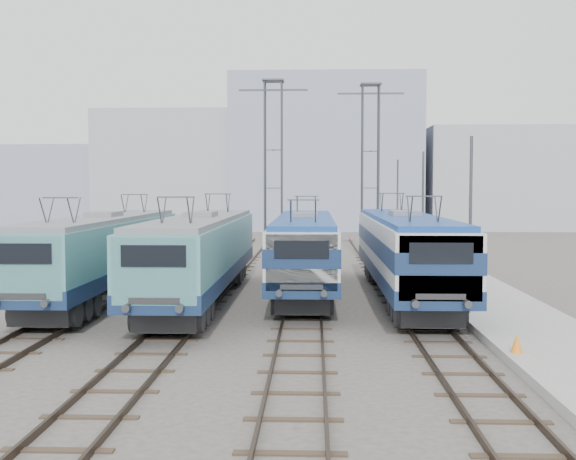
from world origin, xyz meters
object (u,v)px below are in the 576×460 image
at_px(locomotive_center_right, 305,245).
at_px(catenary_tower_east, 370,164).
at_px(catenary_tower_west, 273,163).
at_px(mast_front, 470,229).
at_px(locomotive_far_left, 103,249).
at_px(safety_cone, 517,343).
at_px(locomotive_center_left, 200,251).
at_px(mast_mid, 423,216).
at_px(mast_rear, 397,209).
at_px(locomotive_far_right, 405,248).

relative_size(locomotive_center_right, catenary_tower_east, 1.50).
distance_m(catenary_tower_west, mast_front, 22.00).
xyz_separation_m(locomotive_far_left, catenary_tower_west, (6.75, 15.66, 4.35)).
relative_size(catenary_tower_west, safety_cone, 21.44).
bearing_deg(safety_cone, locomotive_center_left, 136.70).
relative_size(locomotive_far_left, safety_cone, 32.94).
bearing_deg(safety_cone, mast_mid, 89.88).
distance_m(catenary_tower_west, safety_cone, 28.62).
bearing_deg(locomotive_far_left, mast_mid, 26.51).
relative_size(catenary_tower_east, safety_cone, 21.44).
distance_m(mast_front, mast_rear, 24.00).
relative_size(locomotive_far_left, mast_mid, 2.63).
distance_m(locomotive_far_left, locomotive_center_right, 9.34).
relative_size(locomotive_far_left, catenary_tower_east, 1.54).
distance_m(locomotive_far_right, mast_mid, 7.53).
relative_size(locomotive_far_right, catenary_tower_east, 1.56).
height_order(locomotive_center_left, locomotive_center_right, locomotive_center_left).
bearing_deg(safety_cone, locomotive_far_right, 99.02).
bearing_deg(locomotive_far_right, locomotive_center_right, 155.27).
height_order(catenary_tower_west, safety_cone, catenary_tower_west).
distance_m(locomotive_center_right, catenary_tower_east, 16.32).
bearing_deg(catenary_tower_east, mast_rear, 43.60).
bearing_deg(mast_mid, mast_front, -90.00).
distance_m(locomotive_far_left, safety_cone, 18.91).
xyz_separation_m(locomotive_center_right, catenary_tower_west, (-2.25, 13.14, 4.35)).
bearing_deg(locomotive_far_left, catenary_tower_east, 53.11).
bearing_deg(locomotive_center_left, locomotive_center_right, 36.21).
distance_m(locomotive_center_left, catenary_tower_west, 17.15).
bearing_deg(catenary_tower_west, locomotive_center_right, -80.29).
xyz_separation_m(locomotive_center_left, mast_mid, (10.85, 8.44, 1.19)).
xyz_separation_m(locomotive_center_left, locomotive_far_right, (9.00, 1.22, 0.07)).
bearing_deg(mast_front, locomotive_far_left, 164.20).
relative_size(locomotive_center_right, catenary_tower_west, 1.50).
bearing_deg(mast_rear, mast_front, -90.00).
height_order(catenary_tower_east, safety_cone, catenary_tower_east).
relative_size(catenary_tower_east, mast_front, 1.71).
height_order(locomotive_far_right, catenary_tower_east, catenary_tower_east).
bearing_deg(catenary_tower_west, mast_rear, 24.94).
bearing_deg(mast_mid, locomotive_far_right, -104.38).
xyz_separation_m(locomotive_center_left, catenary_tower_west, (2.25, 16.44, 4.33)).
height_order(locomotive_center_right, catenary_tower_west, catenary_tower_west).
bearing_deg(locomotive_far_right, locomotive_far_left, -178.14).
bearing_deg(locomotive_center_right, locomotive_center_left, -143.79).
height_order(locomotive_far_right, safety_cone, locomotive_far_right).
bearing_deg(mast_front, catenary_tower_east, 95.45).
height_order(mast_rear, safety_cone, mast_rear).
relative_size(catenary_tower_west, mast_mid, 1.71).
bearing_deg(locomotive_center_left, locomotive_far_right, 7.74).
distance_m(locomotive_far_right, catenary_tower_west, 17.18).
height_order(locomotive_center_left, catenary_tower_west, catenary_tower_west).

